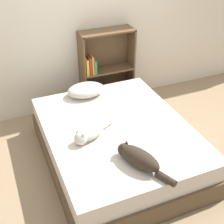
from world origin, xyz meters
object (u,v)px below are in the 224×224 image
object	(u,v)px
cat_light	(89,133)
cat_dark	(139,158)
pillow	(86,90)
bookshelf	(104,68)
bed	(117,144)

from	to	relation	value
cat_light	cat_dark	bearing A→B (deg)	90.08
pillow	bookshelf	world-z (taller)	bookshelf
bed	cat_dark	size ratio (longest dim) A/B	3.16
bed	bookshelf	bearing A→B (deg)	74.72
pillow	cat_light	distance (m)	0.84
bed	cat_dark	bearing A→B (deg)	-95.17
cat_dark	bookshelf	distance (m)	1.80
bed	cat_light	size ratio (longest dim) A/B	4.02
cat_light	bed	bearing A→B (deg)	163.76
bookshelf	bed	bearing A→B (deg)	-105.28
pillow	cat_dark	size ratio (longest dim) A/B	0.77
cat_light	bookshelf	xyz separation A→B (m)	(0.65, 1.24, 0.04)
pillow	bed	bearing A→B (deg)	-83.38
cat_light	cat_dark	world-z (taller)	cat_dark
bookshelf	cat_light	bearing A→B (deg)	-117.57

